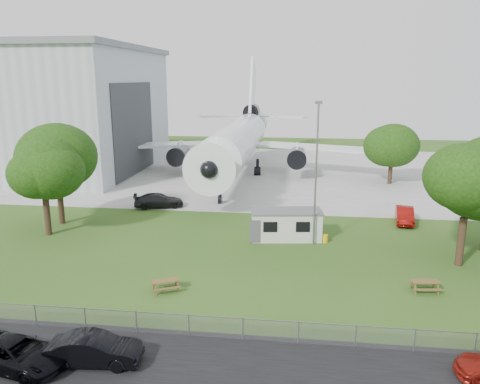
# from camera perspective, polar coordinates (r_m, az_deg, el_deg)

# --- Properties ---
(ground) EXTENTS (160.00, 160.00, 0.00)m
(ground) POSITION_cam_1_polar(r_m,az_deg,el_deg) (35.72, -4.26, -9.22)
(ground) COLOR #416623
(asphalt_strip) EXTENTS (120.00, 8.00, 0.02)m
(asphalt_strip) POSITION_cam_1_polar(r_m,az_deg,el_deg) (24.64, -10.64, -20.86)
(asphalt_strip) COLOR black
(asphalt_strip) RESTS_ON ground
(concrete_apron) EXTENTS (120.00, 46.00, 0.03)m
(concrete_apron) POSITION_cam_1_polar(r_m,az_deg,el_deg) (71.88, 1.72, 2.59)
(concrete_apron) COLOR #B7B7B2
(concrete_apron) RESTS_ON ground
(hangar) EXTENTS (43.00, 31.00, 18.55)m
(hangar) POSITION_cam_1_polar(r_m,az_deg,el_deg) (81.66, -26.34, 9.18)
(hangar) COLOR #B2B7BC
(hangar) RESTS_ON ground
(airliner) EXTENTS (46.36, 47.73, 17.69)m
(airliner) POSITION_cam_1_polar(r_m,az_deg,el_deg) (69.16, -0.08, 6.56)
(airliner) COLOR white
(airliner) RESTS_ON ground
(site_cabin) EXTENTS (6.90, 3.49, 2.62)m
(site_cabin) POSITION_cam_1_polar(r_m,az_deg,el_deg) (41.58, 5.67, -3.96)
(site_cabin) COLOR beige
(site_cabin) RESTS_ON ground
(picnic_west) EXTENTS (2.28, 2.14, 0.76)m
(picnic_west) POSITION_cam_1_polar(r_m,az_deg,el_deg) (32.49, -9.01, -11.79)
(picnic_west) COLOR brown
(picnic_west) RESTS_ON ground
(picnic_east) EXTENTS (1.96, 1.70, 0.76)m
(picnic_east) POSITION_cam_1_polar(r_m,az_deg,el_deg) (34.29, 21.53, -11.21)
(picnic_east) COLOR brown
(picnic_east) RESTS_ON ground
(fence) EXTENTS (58.00, 0.04, 1.30)m
(fence) POSITION_cam_1_polar(r_m,az_deg,el_deg) (27.46, -8.34, -16.85)
(fence) COLOR gray
(fence) RESTS_ON ground
(lamp_mast) EXTENTS (0.16, 0.16, 12.00)m
(lamp_mast) POSITION_cam_1_polar(r_m,az_deg,el_deg) (39.24, 9.24, 1.93)
(lamp_mast) COLOR slate
(lamp_mast) RESTS_ON ground
(tree_west_big) EXTENTS (7.96, 7.96, 10.37)m
(tree_west_big) POSITION_cam_1_polar(r_m,az_deg,el_deg) (47.88, -21.47, 3.74)
(tree_west_big) COLOR #382619
(tree_west_big) RESTS_ON ground
(tree_west_small) EXTENTS (6.59, 6.59, 9.36)m
(tree_west_small) POSITION_cam_1_polar(r_m,az_deg,el_deg) (44.83, -22.94, 2.54)
(tree_west_small) COLOR #382619
(tree_west_small) RESTS_ON ground
(tree_east_front) EXTENTS (6.35, 6.35, 9.66)m
(tree_east_front) POSITION_cam_1_polar(r_m,az_deg,el_deg) (38.05, 26.04, 1.05)
(tree_east_front) COLOR #382619
(tree_east_front) RESTS_ON ground
(tree_far_apron) EXTENTS (6.83, 6.83, 8.63)m
(tree_far_apron) POSITION_cam_1_polar(r_m,az_deg,el_deg) (65.42, 18.07, 5.42)
(tree_far_apron) COLOR #382619
(tree_far_apron) RESTS_ON ground
(car_centre_sedan) EXTENTS (4.79, 2.01, 1.54)m
(car_centre_sedan) POSITION_cam_1_polar(r_m,az_deg,el_deg) (25.55, -17.34, -17.90)
(car_centre_sedan) COLOR black
(car_centre_sedan) RESTS_ON ground
(car_west_estate) EXTENTS (5.66, 3.45, 1.47)m
(car_west_estate) POSITION_cam_1_polar(r_m,az_deg,el_deg) (26.65, -25.57, -17.37)
(car_west_estate) COLOR black
(car_west_estate) RESTS_ON ground
(car_ne_sedan) EXTENTS (2.28, 4.84, 1.53)m
(car_ne_sedan) POSITION_cam_1_polar(r_m,az_deg,el_deg) (48.77, 19.42, -2.70)
(car_ne_sedan) COLOR maroon
(car_ne_sedan) RESTS_ON ground
(car_apron_van) EXTENTS (5.76, 3.64, 1.56)m
(car_apron_van) POSITION_cam_1_polar(r_m,az_deg,el_deg) (52.19, -9.89, -1.04)
(car_apron_van) COLOR black
(car_apron_van) RESTS_ON ground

